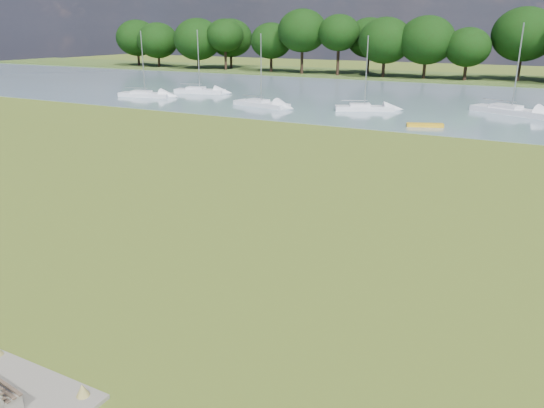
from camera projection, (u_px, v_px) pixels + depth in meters
The scene contains 10 objects.
ground at pixel (280, 217), 23.23m from camera, with size 220.00×220.00×0.00m, color olive.
river at pixel (454, 103), 58.36m from camera, with size 220.00×40.00×0.10m, color slate.
far_bank at pixel (489, 80), 83.45m from camera, with size 220.00×20.00×0.40m, color #4C6626.
kayak at pixel (425, 125), 43.96m from camera, with size 2.96×0.69×0.30m, color gold.
tree_line at pixel (500, 39), 77.56m from camera, with size 145.26×8.71×10.54m.
sailboat_0 at pixel (261, 102), 55.40m from camera, with size 6.74×3.21×7.27m.
sailboat_1 at pixel (364, 106), 52.48m from camera, with size 5.86×3.87×7.13m.
sailboat_2 at pixel (199, 90), 66.14m from camera, with size 6.52×3.20×7.56m.
sailboat_7 at pixel (511, 109), 50.45m from camera, with size 7.82×5.15×8.28m.
sailboat_8 at pixel (145, 93), 63.01m from camera, with size 6.60×3.04×7.47m.
Camera 1 is at (9.99, -19.42, 7.94)m, focal length 35.00 mm.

